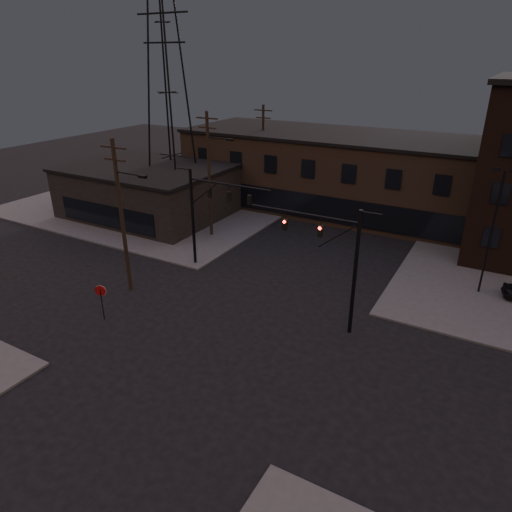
{
  "coord_description": "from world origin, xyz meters",
  "views": [
    {
      "loc": [
        13.35,
        -19.47,
        15.88
      ],
      "look_at": [
        -0.49,
        4.96,
        3.5
      ],
      "focal_mm": 32.0,
      "sensor_mm": 36.0,
      "label": 1
    }
  ],
  "objects_px": {
    "car_crossing": "(381,216)",
    "traffic_signal_near": "(338,256)",
    "stop_sign": "(101,294)",
    "traffic_signal_far": "(205,208)"
  },
  "relations": [
    {
      "from": "car_crossing",
      "to": "traffic_signal_near",
      "type": "bearing_deg",
      "value": -75.52
    },
    {
      "from": "stop_sign",
      "to": "car_crossing",
      "type": "bearing_deg",
      "value": 69.17
    },
    {
      "from": "traffic_signal_near",
      "to": "traffic_signal_far",
      "type": "distance_m",
      "value": 12.57
    },
    {
      "from": "traffic_signal_near",
      "to": "stop_sign",
      "type": "relative_size",
      "value": 3.23
    },
    {
      "from": "traffic_signal_far",
      "to": "car_crossing",
      "type": "distance_m",
      "value": 20.55
    },
    {
      "from": "stop_sign",
      "to": "car_crossing",
      "type": "distance_m",
      "value": 29.77
    },
    {
      "from": "traffic_signal_far",
      "to": "stop_sign",
      "type": "distance_m",
      "value": 10.55
    },
    {
      "from": "traffic_signal_near",
      "to": "car_crossing",
      "type": "bearing_deg",
      "value": 97.42
    },
    {
      "from": "stop_sign",
      "to": "traffic_signal_near",
      "type": "bearing_deg",
      "value": 25.9
    },
    {
      "from": "traffic_signal_near",
      "to": "car_crossing",
      "type": "distance_m",
      "value": 21.91
    }
  ]
}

